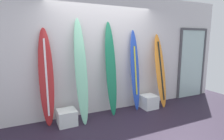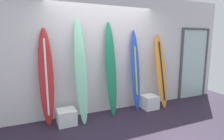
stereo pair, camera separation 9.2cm
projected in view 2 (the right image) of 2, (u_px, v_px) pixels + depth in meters
name	position (u px, v px, depth m)	size (l,w,h in m)	color
ground	(127.00, 135.00, 3.29)	(8.00, 8.00, 0.04)	#261C2D
wall_back	(102.00, 54.00, 4.23)	(7.20, 0.20, 2.80)	silver
surfboard_crimson	(46.00, 77.00, 3.55)	(0.29, 0.29, 1.96)	#AD2325
surfboard_seafoam	(81.00, 71.00, 3.68)	(0.27, 0.55, 2.18)	#80CEA8
surfboard_emerald	(111.00, 69.00, 4.05)	(0.25, 0.37, 2.14)	#1A7651
surfboard_cobalt	(135.00, 71.00, 4.34)	(0.24, 0.32, 1.97)	blue
surfboard_sunset	(161.00, 71.00, 4.55)	(0.31, 0.47, 1.88)	orange
display_block_left	(149.00, 102.00, 4.51)	(0.38, 0.38, 0.33)	white
display_block_center	(67.00, 117.00, 3.65)	(0.38, 0.38, 0.31)	silver
glass_door	(194.00, 62.00, 5.30)	(1.04, 0.06, 2.07)	silver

